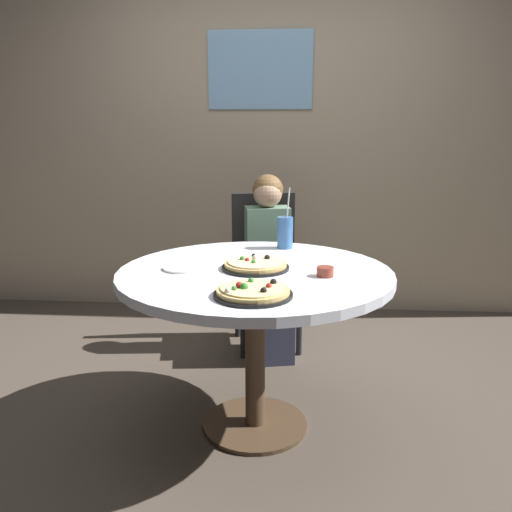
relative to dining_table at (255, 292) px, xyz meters
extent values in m
plane|color=#4C4238|center=(0.00, 0.00, -0.65)|extent=(8.00, 8.00, 0.00)
cube|color=tan|center=(0.00, 1.76, 0.80)|extent=(5.20, 0.12, 2.90)
cube|color=#8CBFE5|center=(-0.10, 1.69, 1.10)|extent=(0.73, 0.02, 0.53)
cylinder|color=silver|center=(0.00, 0.00, 0.08)|extent=(1.18, 1.18, 0.04)
cylinder|color=#4C3826|center=(0.00, 0.00, -0.28)|extent=(0.09, 0.09, 0.69)
cylinder|color=#4C3826|center=(0.00, 0.00, -0.64)|extent=(0.48, 0.48, 0.02)
cube|color=black|center=(0.00, 0.95, -0.22)|extent=(0.47, 0.47, 0.04)
cube|color=black|center=(-0.04, 1.12, 0.04)|extent=(0.40, 0.12, 0.52)
cylinder|color=black|center=(-0.13, 0.74, -0.44)|extent=(0.04, 0.04, 0.41)
cylinder|color=black|center=(0.20, 0.81, -0.44)|extent=(0.04, 0.04, 0.41)
cylinder|color=black|center=(-0.20, 1.08, -0.44)|extent=(0.04, 0.04, 0.41)
cylinder|color=black|center=(0.13, 1.15, -0.44)|extent=(0.04, 0.04, 0.41)
cube|color=#3F4766|center=(0.03, 0.79, -0.42)|extent=(0.30, 0.36, 0.45)
cube|color=slate|center=(0.00, 0.93, 0.02)|extent=(0.29, 0.21, 0.44)
sphere|color=tan|center=(0.00, 0.93, 0.32)|extent=(0.17, 0.17, 0.17)
sphere|color=brown|center=(0.00, 0.95, 0.34)|extent=(0.18, 0.18, 0.18)
cylinder|color=black|center=(0.02, -0.36, 0.11)|extent=(0.29, 0.29, 0.01)
cylinder|color=#D8B266|center=(0.02, -0.36, 0.12)|extent=(0.27, 0.27, 0.02)
cylinder|color=beige|center=(0.02, -0.36, 0.13)|extent=(0.24, 0.24, 0.01)
sphere|color=#387F33|center=(-0.01, -0.38, 0.14)|extent=(0.03, 0.03, 0.03)
sphere|color=#387F33|center=(0.01, -0.29, 0.14)|extent=(0.02, 0.02, 0.02)
sphere|color=black|center=(0.09, -0.31, 0.14)|extent=(0.02, 0.02, 0.02)
sphere|color=#B2231E|center=(0.08, -0.36, 0.14)|extent=(0.02, 0.02, 0.02)
sphere|color=black|center=(0.06, -0.42, 0.14)|extent=(0.02, 0.02, 0.02)
sphere|color=#B2231E|center=(-0.03, -0.37, 0.14)|extent=(0.03, 0.03, 0.03)
sphere|color=#387F33|center=(-0.04, -0.40, 0.14)|extent=(0.02, 0.02, 0.02)
sphere|color=beige|center=(-0.06, -0.43, 0.14)|extent=(0.02, 0.02, 0.02)
cylinder|color=black|center=(0.00, 0.02, 0.11)|extent=(0.29, 0.29, 0.01)
cylinder|color=#D8B266|center=(0.00, 0.02, 0.12)|extent=(0.27, 0.27, 0.02)
cylinder|color=beige|center=(0.00, 0.02, 0.13)|extent=(0.24, 0.24, 0.01)
sphere|color=black|center=(-0.02, 0.11, 0.14)|extent=(0.02, 0.02, 0.02)
sphere|color=black|center=(0.05, 0.07, 0.14)|extent=(0.02, 0.02, 0.02)
sphere|color=#387F33|center=(-0.01, -0.01, 0.14)|extent=(0.02, 0.02, 0.02)
sphere|color=beige|center=(-0.01, 0.06, 0.14)|extent=(0.02, 0.02, 0.02)
sphere|color=#B2231E|center=(-0.04, 0.03, 0.14)|extent=(0.02, 0.02, 0.02)
sphere|color=#387F33|center=(-0.06, 0.05, 0.14)|extent=(0.02, 0.02, 0.02)
cylinder|color=#3F72B2|center=(0.12, 0.44, 0.18)|extent=(0.08, 0.08, 0.16)
cylinder|color=white|center=(0.13, 0.44, 0.30)|extent=(0.03, 0.03, 0.22)
cylinder|color=brown|center=(0.30, -0.08, 0.12)|extent=(0.07, 0.07, 0.04)
cylinder|color=white|center=(-0.31, -0.01, 0.11)|extent=(0.18, 0.18, 0.01)
camera|label=1|loc=(0.17, -2.18, 0.69)|focal=36.91mm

